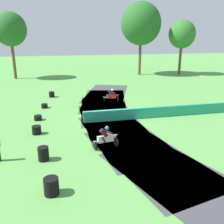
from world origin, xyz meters
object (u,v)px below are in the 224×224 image
at_px(tire_stack_mid_b, 38,118).
at_px(tire_stack_extra_b, 51,186).
at_px(motorcycle_chase_white, 106,138).
at_px(tire_stack_mid_a, 44,106).
at_px(tire_stack_extra_a, 43,154).
at_px(tire_stack_near, 52,94).
at_px(motorcycle_lead_red, 112,96).
at_px(tire_stack_far, 37,130).

distance_m(tire_stack_mid_b, tire_stack_extra_b, 10.53).
relative_size(motorcycle_chase_white, tire_stack_mid_b, 2.68).
distance_m(tire_stack_mid_a, tire_stack_extra_a, 10.60).
height_order(tire_stack_near, tire_stack_extra_b, tire_stack_extra_b).
height_order(motorcycle_lead_red, tire_stack_mid_b, motorcycle_lead_red).
distance_m(tire_stack_mid_a, tire_stack_mid_b, 3.49).
bearing_deg(tire_stack_extra_a, tire_stack_near, 90.19).
xyz_separation_m(tire_stack_mid_a, tire_stack_extra_b, (1.14, -13.91, 0.20)).
distance_m(tire_stack_near, tire_stack_extra_b, 18.08).
relative_size(motorcycle_lead_red, motorcycle_chase_white, 1.02).
distance_m(tire_stack_far, tire_stack_extra_b, 7.50).
xyz_separation_m(motorcycle_lead_red, motorcycle_chase_white, (-2.32, -10.50, -0.00)).
bearing_deg(tire_stack_mid_b, motorcycle_lead_red, 32.04).
relative_size(motorcycle_chase_white, tire_stack_extra_b, 2.09).
bearing_deg(motorcycle_chase_white, tire_stack_mid_b, 127.32).
height_order(motorcycle_lead_red, tire_stack_mid_a, motorcycle_lead_red).
relative_size(tire_stack_mid_a, tire_stack_mid_b, 0.94).
xyz_separation_m(tire_stack_near, tire_stack_mid_a, (-0.54, -4.17, -0.10)).
height_order(motorcycle_lead_red, tire_stack_near, motorcycle_lead_red).
distance_m(tire_stack_mid_a, tire_stack_far, 6.52).
bearing_deg(tire_stack_far, motorcycle_chase_white, -34.39).
bearing_deg(motorcycle_lead_red, tire_stack_extra_a, -117.93).
bearing_deg(tire_stack_mid_b, tire_stack_mid_a, 84.82).
xyz_separation_m(motorcycle_chase_white, tire_stack_mid_b, (-4.67, 6.12, -0.46)).
height_order(motorcycle_chase_white, tire_stack_mid_a, motorcycle_chase_white).
height_order(tire_stack_far, tire_stack_extra_b, tire_stack_extra_b).
relative_size(tire_stack_mid_a, tire_stack_extra_b, 0.74).
bearing_deg(tire_stack_far, motorcycle_lead_red, 47.40).
height_order(tire_stack_mid_a, tire_stack_far, tire_stack_far).
bearing_deg(motorcycle_lead_red, tire_stack_extra_b, -110.50).
relative_size(motorcycle_lead_red, tire_stack_near, 2.86).
bearing_deg(tire_stack_extra_a, tire_stack_mid_b, 97.22).
bearing_deg(motorcycle_chase_white, tire_stack_far, 145.61).
bearing_deg(tire_stack_mid_b, tire_stack_extra_a, -82.78).
xyz_separation_m(motorcycle_chase_white, tire_stack_mid_a, (-4.35, 9.60, -0.46)).
bearing_deg(motorcycle_chase_white, tire_stack_extra_b, -126.73).
distance_m(motorcycle_lead_red, tire_stack_near, 6.96).
height_order(tire_stack_near, tire_stack_mid_b, tire_stack_near).
height_order(tire_stack_extra_a, tire_stack_extra_b, same).
bearing_deg(tire_stack_near, tire_stack_extra_b, -88.10).
xyz_separation_m(tire_stack_mid_a, tire_stack_far, (-0.15, -6.52, 0.10)).
relative_size(motorcycle_chase_white, tire_stack_mid_a, 2.84).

